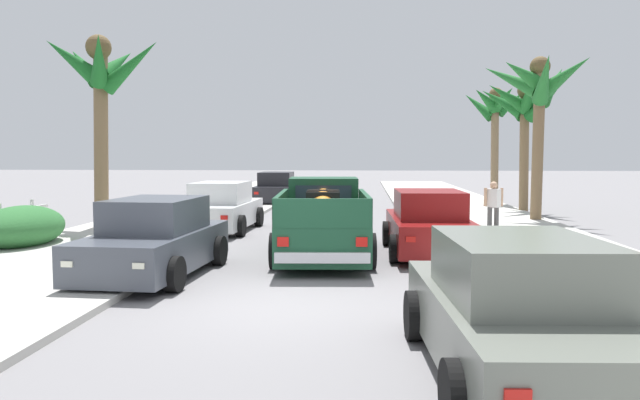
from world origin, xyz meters
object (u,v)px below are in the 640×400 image
object	(u,v)px
pickup_truck	(323,222)
car_right_mid	(222,208)
hedge_bush	(22,227)
car_left_near	(155,240)
car_right_near	(277,189)
palm_tree_right_back	(101,79)
pedestrian	(493,204)
car_left_far	(517,313)
car_left_mid	(428,225)
palm_tree_left_mid	(495,109)
palm_tree_right_mid	(523,107)
palm_tree_right_fore	(540,88)

from	to	relation	value
pickup_truck	car_right_mid	world-z (taller)	pickup_truck
car_right_mid	hedge_bush	size ratio (longest dim) A/B	1.54
car_left_near	car_right_near	bearing A→B (deg)	90.43
palm_tree_right_back	car_left_near	bearing A→B (deg)	-59.60
pedestrian	car_left_far	bearing A→B (deg)	-100.66
car_left_mid	car_right_mid	bearing A→B (deg)	146.52
pickup_truck	palm_tree_left_mid	distance (m)	16.58
car_left_near	car_left_mid	distance (m)	6.43
car_right_mid	pedestrian	distance (m)	8.32
car_right_mid	car_left_far	distance (m)	13.54
palm_tree_right_back	car_left_far	bearing A→B (deg)	-50.74
car_left_near	pedestrian	size ratio (longest dim) A/B	2.73
car_left_far	palm_tree_right_back	size ratio (longest dim) A/B	0.71
car_right_near	palm_tree_right_mid	world-z (taller)	palm_tree_right_mid
palm_tree_right_mid	palm_tree_right_back	size ratio (longest dim) A/B	0.88
palm_tree_left_mid	hedge_bush	bearing A→B (deg)	-136.45
car_left_near	palm_tree_left_mid	xyz separation A→B (m)	(10.15, 17.13, 3.76)
palm_tree_right_mid	hedge_bush	world-z (taller)	palm_tree_right_mid
car_left_near	palm_tree_right_fore	world-z (taller)	palm_tree_right_fore
hedge_bush	pedestrian	bearing A→B (deg)	16.24
car_right_mid	car_left_far	world-z (taller)	same
car_left_near	hedge_bush	xyz separation A→B (m)	(-4.58, 3.13, -0.16)
hedge_bush	pedestrian	world-z (taller)	pedestrian
palm_tree_right_mid	pedestrian	bearing A→B (deg)	-110.22
car_left_mid	palm_tree_right_fore	size ratio (longest dim) A/B	0.74
car_left_near	pedestrian	distance (m)	10.48
hedge_bush	palm_tree_right_mid	bearing A→B (deg)	35.13
pickup_truck	car_right_near	world-z (taller)	pickup_truck
car_right_near	car_right_mid	bearing A→B (deg)	-91.12
car_left_mid	car_left_far	xyz separation A→B (m)	(0.08, -8.13, 0.00)
car_right_near	car_left_mid	xyz separation A→B (m)	(5.79, -14.49, 0.00)
car_right_near	car_left_mid	size ratio (longest dim) A/B	0.99
car_right_near	palm_tree_right_fore	xyz separation A→B (m)	(10.31, -7.49, 3.97)
car_left_near	car_right_near	distance (m)	17.55
car_left_mid	car_right_near	bearing A→B (deg)	111.78
car_right_mid	hedge_bush	distance (m)	5.76
car_right_mid	palm_tree_right_back	xyz separation A→B (m)	(-3.73, -0.09, 4.01)
car_left_far	pickup_truck	bearing A→B (deg)	108.74
car_left_far	hedge_bush	size ratio (longest dim) A/B	1.55
car_left_near	palm_tree_left_mid	distance (m)	20.27
palm_tree_right_back	pedestrian	xyz separation A→B (m)	(12.04, -0.14, -3.81)
palm_tree_right_mid	palm_tree_right_back	world-z (taller)	palm_tree_right_back
hedge_bush	car_left_far	bearing A→B (deg)	-38.49
palm_tree_right_back	pickup_truck	bearing A→B (deg)	-31.22
palm_tree_right_mid	hedge_bush	size ratio (longest dim) A/B	1.91
car_left_near	car_right_mid	xyz separation A→B (m)	(-0.34, 7.03, 0.00)
palm_tree_right_fore	pedestrian	size ratio (longest dim) A/B	3.63
car_right_near	palm_tree_left_mid	xyz separation A→B (m)	(10.28, -0.42, 3.76)
car_right_near	palm_tree_right_fore	bearing A→B (deg)	-36.00
car_right_mid	palm_tree_right_mid	world-z (taller)	palm_tree_right_mid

